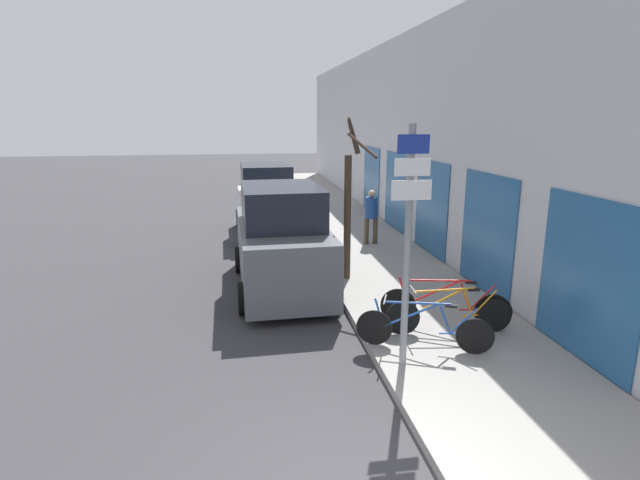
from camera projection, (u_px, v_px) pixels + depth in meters
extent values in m
plane|color=#333335|center=(276.00, 244.00, 15.77)|extent=(80.00, 80.00, 0.00)
cube|color=gray|center=(339.00, 221.00, 18.84)|extent=(3.20, 32.00, 0.15)
cube|color=#BCBCC1|center=(386.00, 135.00, 18.35)|extent=(0.20, 32.00, 6.50)
cube|color=#26598C|center=(587.00, 280.00, 7.75)|extent=(0.03, 2.29, 2.58)
cube|color=#26598C|center=(487.00, 233.00, 10.86)|extent=(0.03, 2.29, 2.58)
cube|color=#26598C|center=(431.00, 207.00, 13.97)|extent=(0.03, 2.29, 2.58)
cube|color=#26598C|center=(396.00, 191.00, 17.08)|extent=(0.03, 2.29, 2.58)
cube|color=#26598C|center=(371.00, 180.00, 20.19)|extent=(0.03, 2.29, 2.58)
cylinder|color=gray|center=(407.00, 250.00, 7.37)|extent=(0.11, 0.11, 3.67)
cube|color=navy|center=(414.00, 144.00, 6.94)|extent=(0.47, 0.02, 0.27)
cube|color=white|center=(413.00, 167.00, 7.02)|extent=(0.53, 0.02, 0.25)
cube|color=white|center=(411.00, 190.00, 7.09)|extent=(0.60, 0.02, 0.29)
cylinder|color=black|center=(374.00, 327.00, 8.41)|extent=(0.58, 0.26, 0.61)
cylinder|color=black|center=(475.00, 336.00, 8.06)|extent=(0.58, 0.26, 0.61)
cylinder|color=#1E4799|center=(412.00, 315.00, 8.21)|extent=(0.86, 0.37, 0.51)
cylinder|color=#1E4799|center=(417.00, 303.00, 8.14)|extent=(1.00, 0.43, 0.08)
cylinder|color=#1E4799|center=(445.00, 319.00, 8.10)|extent=(0.20, 0.11, 0.44)
cylinder|color=#1E4799|center=(457.00, 333.00, 8.12)|extent=(0.54, 0.24, 0.07)
cylinder|color=#1E4799|center=(463.00, 322.00, 8.05)|extent=(0.41, 0.19, 0.49)
cylinder|color=#1E4799|center=(380.00, 314.00, 8.33)|extent=(0.19, 0.10, 0.53)
cube|color=black|center=(451.00, 306.00, 8.03)|extent=(0.22, 0.15, 0.04)
cylinder|color=#99999E|center=(385.00, 299.00, 8.25)|extent=(0.18, 0.42, 0.02)
cylinder|color=black|center=(402.00, 318.00, 8.80)|extent=(0.62, 0.10, 0.62)
cylinder|color=black|center=(495.00, 316.00, 8.89)|extent=(0.62, 0.10, 0.62)
cylinder|color=orange|center=(438.00, 302.00, 8.76)|extent=(0.93, 0.13, 0.51)
cylinder|color=orange|center=(444.00, 290.00, 8.72)|extent=(1.08, 0.15, 0.08)
cylinder|color=orange|center=(468.00, 302.00, 8.80)|extent=(0.20, 0.06, 0.45)
cylinder|color=orange|center=(479.00, 315.00, 8.87)|extent=(0.58, 0.09, 0.08)
cylinder|color=orange|center=(484.00, 303.00, 8.82)|extent=(0.44, 0.07, 0.50)
cylinder|color=orange|center=(408.00, 304.00, 8.74)|extent=(0.20, 0.05, 0.54)
cube|color=black|center=(474.00, 290.00, 8.75)|extent=(0.21, 0.10, 0.04)
cylinder|color=#99999E|center=(413.00, 289.00, 8.68)|extent=(0.07, 0.44, 0.02)
cylinder|color=black|center=(398.00, 306.00, 9.30)|extent=(0.64, 0.26, 0.66)
cylinder|color=black|center=(493.00, 312.00, 9.00)|extent=(0.64, 0.26, 0.66)
cylinder|color=red|center=(434.00, 292.00, 9.11)|extent=(0.91, 0.35, 0.55)
cylinder|color=red|center=(439.00, 281.00, 9.04)|extent=(1.05, 0.40, 0.09)
cylinder|color=red|center=(465.00, 296.00, 9.02)|extent=(0.20, 0.10, 0.48)
cylinder|color=red|center=(476.00, 310.00, 9.05)|extent=(0.57, 0.23, 0.08)
cylinder|color=red|center=(482.00, 298.00, 8.98)|extent=(0.43, 0.18, 0.53)
cylinder|color=red|center=(403.00, 292.00, 9.22)|extent=(0.20, 0.10, 0.57)
cube|color=black|center=(471.00, 283.00, 8.95)|extent=(0.22, 0.14, 0.04)
cylinder|color=#99999E|center=(409.00, 278.00, 9.13)|extent=(0.17, 0.42, 0.02)
cube|color=#51565B|center=(281.00, 252.00, 11.53)|extent=(1.99, 4.68, 1.38)
cube|color=black|center=(281.00, 205.00, 11.08)|extent=(1.75, 2.45, 0.87)
cylinder|color=black|center=(239.00, 260.00, 12.86)|extent=(0.24, 0.66, 0.66)
cylinder|color=black|center=(311.00, 256.00, 13.20)|extent=(0.24, 0.66, 0.66)
cylinder|color=black|center=(244.00, 298.00, 10.12)|extent=(0.24, 0.66, 0.66)
cylinder|color=black|center=(334.00, 292.00, 10.46)|extent=(0.24, 0.66, 0.66)
cube|color=silver|center=(266.00, 211.00, 16.85)|extent=(1.85, 4.22, 1.23)
cube|color=black|center=(266.00, 179.00, 16.43)|extent=(1.62, 2.21, 0.98)
cylinder|color=black|center=(240.00, 218.00, 18.04)|extent=(0.24, 0.68, 0.68)
cylinder|color=black|center=(287.00, 217.00, 18.35)|extent=(0.24, 0.68, 0.68)
cylinder|color=black|center=(242.00, 234.00, 15.57)|extent=(0.24, 0.68, 0.68)
cylinder|color=black|center=(297.00, 232.00, 15.89)|extent=(0.24, 0.68, 0.68)
cylinder|color=#4C3D2D|center=(375.00, 231.00, 15.15)|extent=(0.15, 0.15, 0.80)
cylinder|color=#4C3D2D|center=(366.00, 231.00, 15.09)|extent=(0.15, 0.15, 0.80)
cylinder|color=navy|center=(371.00, 208.00, 14.95)|extent=(0.37, 0.37, 0.63)
sphere|color=tan|center=(372.00, 194.00, 14.85)|extent=(0.22, 0.22, 0.22)
cylinder|color=#3D2D23|center=(347.00, 218.00, 11.65)|extent=(0.17, 0.17, 2.92)
cylinder|color=#3D2D23|center=(354.00, 136.00, 11.56)|extent=(0.50, 0.76, 0.86)
cylinder|color=#3D2D23|center=(362.00, 145.00, 10.88)|extent=(0.51, 0.89, 0.53)
cylinder|color=#3D2D23|center=(353.00, 138.00, 11.43)|extent=(0.38, 0.49, 0.78)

